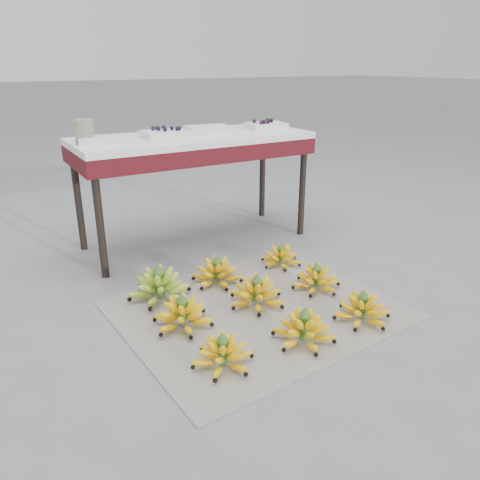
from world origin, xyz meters
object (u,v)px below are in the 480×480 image
bunch_back_right (281,257)px  tray_left (166,134)px  bunch_back_center (217,273)px  tray_far_left (100,140)px  vendor_table (194,148)px  bunch_front_right (362,310)px  glass_jar (84,132)px  bunch_front_left (223,354)px  bunch_mid_left (183,315)px  bunch_mid_center (257,294)px  bunch_front_center (304,330)px  bunch_mid_right (316,280)px  tray_right (208,130)px  bunch_back_left (159,286)px  newspaper_mat (257,309)px  tray_far_right (265,126)px

bunch_back_right → tray_left: 0.99m
bunch_back_center → tray_far_left: bearing=119.7°
bunch_back_center → vendor_table: bearing=70.9°
bunch_front_right → glass_jar: glass_jar is taller
bunch_front_left → tray_left: (0.33, 1.27, 0.66)m
bunch_front_left → tray_left: size_ratio=1.16×
bunch_mid_left → tray_left: bearing=74.8°
bunch_mid_center → bunch_back_center: bunch_mid_center is taller
bunch_front_center → glass_jar: glass_jar is taller
tray_far_left → bunch_mid_left: bearing=-87.2°
bunch_front_right → bunch_back_right: 0.70m
bunch_mid_right → vendor_table: size_ratio=0.20×
bunch_mid_right → glass_jar: 1.48m
bunch_mid_right → vendor_table: 1.13m
vendor_table → glass_jar: glass_jar is taller
bunch_front_center → bunch_front_right: bunch_front_center is taller
bunch_front_right → tray_right: tray_right is taller
bunch_mid_left → bunch_mid_right: 0.75m
glass_jar → bunch_mid_center: bearing=-61.8°
bunch_front_left → bunch_front_center: (0.37, -0.03, 0.00)m
bunch_front_left → glass_jar: (-0.13, 1.29, 0.70)m
bunch_back_left → tray_left: 0.96m
bunch_back_center → tray_right: 0.97m
bunch_front_right → bunch_back_left: bunch_back_left is taller
newspaper_mat → tray_left: size_ratio=4.80×
newspaper_mat → bunch_back_center: 0.35m
newspaper_mat → bunch_front_center: (0.02, -0.34, 0.06)m
bunch_front_left → bunch_front_right: size_ratio=0.92×
bunch_front_left → bunch_mid_center: bunch_mid_center is taller
newspaper_mat → glass_jar: size_ratio=9.72×
bunch_mid_left → tray_left: 1.19m
tray_far_left → bunch_front_center: bearing=-71.6°
glass_jar → bunch_front_left: bearing=-84.3°
bunch_back_center → bunch_back_left: bearing=178.5°
bunch_mid_right → bunch_back_center: 0.52m
bunch_front_right → vendor_table: size_ratio=0.23×
bunch_front_left → bunch_back_right: size_ratio=1.31×
bunch_mid_center → bunch_back_left: 0.49m
bunch_mid_right → tray_right: (-0.10, 0.98, 0.66)m
glass_jar → bunch_front_right: bearing=-57.6°
newspaper_mat → bunch_mid_center: 0.07m
newspaper_mat → bunch_mid_left: 0.38m
bunch_front_right → bunch_front_center: bearing=159.4°
bunch_back_left → tray_far_left: size_ratio=1.44×
newspaper_mat → tray_far_right: (0.69, 0.97, 0.72)m
bunch_back_center → tray_far_left: tray_far_left is taller
bunch_back_left → tray_left: bearing=75.5°
bunch_front_left → bunch_mid_center: bearing=58.5°
bunch_mid_left → tray_right: tray_right is taller
bunch_front_right → tray_left: tray_left is taller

